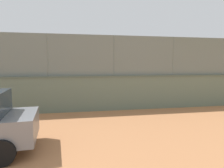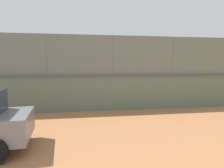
% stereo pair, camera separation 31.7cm
% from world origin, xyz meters
% --- Properties ---
extents(ground_plane, '(260.00, 260.00, 0.00)m').
position_xyz_m(ground_plane, '(0.00, 0.00, 0.00)').
color(ground_plane, '#B27247').
extents(perimeter_wall, '(32.35, 0.83, 1.74)m').
position_xyz_m(perimeter_wall, '(-0.91, 9.05, 0.88)').
color(perimeter_wall, slate).
rests_on(perimeter_wall, ground_plane).
extents(fence_panel_on_wall, '(31.77, 0.49, 1.98)m').
position_xyz_m(fence_panel_on_wall, '(-0.91, 9.05, 2.73)').
color(fence_panel_on_wall, slate).
rests_on(fence_panel_on_wall, perimeter_wall).
extents(player_near_wall_returning, '(0.70, 1.20, 1.47)m').
position_xyz_m(player_near_wall_returning, '(4.66, 3.83, 0.86)').
color(player_near_wall_returning, '#591919').
rests_on(player_near_wall_returning, ground_plane).
extents(player_at_service_line, '(0.82, 1.11, 1.60)m').
position_xyz_m(player_at_service_line, '(1.41, 6.68, 0.94)').
color(player_at_service_line, '#591919').
rests_on(player_at_service_line, ground_plane).
extents(sports_ball, '(0.20, 0.20, 0.20)m').
position_xyz_m(sports_ball, '(4.83, 5.18, 0.10)').
color(sports_ball, '#3399D8').
rests_on(sports_ball, ground_plane).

